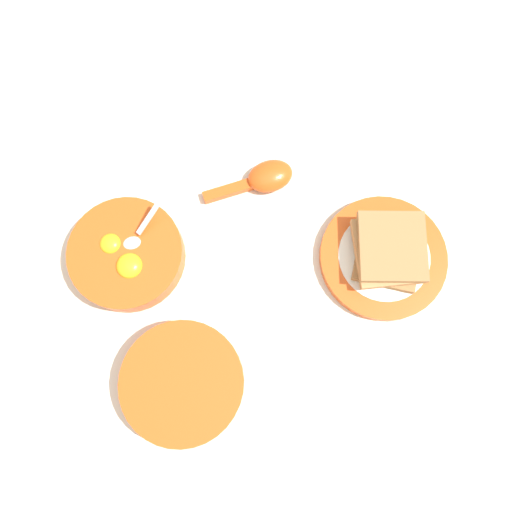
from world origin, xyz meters
name	(u,v)px	position (x,y,z in m)	size (l,w,h in m)	color
ground_plane	(305,299)	(0.00, 0.00, 0.00)	(3.00, 3.00, 0.00)	silver
egg_bowl	(127,255)	(0.24, -0.12, 0.02)	(0.17, 0.17, 0.07)	#DB5119
toast_plate	(383,258)	(-0.13, -0.03, 0.01)	(0.19, 0.19, 0.02)	#DB5119
toast_sandwich	(389,250)	(-0.13, -0.04, 0.04)	(0.13, 0.13, 0.04)	#9E7042
soup_spoon	(264,178)	(0.01, -0.19, 0.01)	(0.14, 0.06, 0.03)	#DB5119
congee_bowl	(183,383)	(0.20, 0.08, 0.02)	(0.17, 0.17, 0.04)	#DB5119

